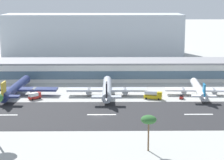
# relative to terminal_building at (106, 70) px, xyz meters

# --- Properties ---
(ground_plane) EXTENTS (1400.00, 1400.00, 0.00)m
(ground_plane) POSITION_rel_terminal_building_xyz_m (-3.43, -80.12, -5.54)
(ground_plane) COLOR #A8A8A3
(runway_strip) EXTENTS (800.00, 43.22, 0.08)m
(runway_strip) POSITION_rel_terminal_building_xyz_m (-3.43, -77.89, -5.50)
(runway_strip) COLOR #262628
(runway_strip) RESTS_ON ground_plane
(runway_centreline_dash_3) EXTENTS (12.00, 1.20, 0.01)m
(runway_centreline_dash_3) POSITION_rel_terminal_building_xyz_m (-42.77, -77.89, -5.46)
(runway_centreline_dash_3) COLOR white
(runway_centreline_dash_3) RESTS_ON runway_strip
(runway_centreline_dash_4) EXTENTS (12.00, 1.20, 0.01)m
(runway_centreline_dash_4) POSITION_rel_terminal_building_xyz_m (-2.01, -77.89, -5.46)
(runway_centreline_dash_4) COLOR white
(runway_centreline_dash_4) RESTS_ON runway_strip
(runway_centreline_dash_5) EXTENTS (12.00, 1.20, 0.01)m
(runway_centreline_dash_5) POSITION_rel_terminal_building_xyz_m (38.40, -77.89, -5.46)
(runway_centreline_dash_5) COLOR white
(runway_centreline_dash_5) RESTS_ON runway_strip
(terminal_building) EXTENTS (186.61, 25.65, 11.08)m
(terminal_building) POSITION_rel_terminal_building_xyz_m (0.00, 0.00, 0.00)
(terminal_building) COLOR silver
(terminal_building) RESTS_ON ground_plane
(distant_hotel_block) EXTENTS (144.99, 37.78, 33.34)m
(distant_hotel_block) POSITION_rel_terminal_building_xyz_m (-10.56, 106.74, 11.12)
(distant_hotel_block) COLOR #A8B2BC
(distant_hotel_block) RESTS_ON ground_plane
(airliner_gold_tail_gate_0) EXTENTS (42.05, 50.46, 10.53)m
(airliner_gold_tail_gate_0) POSITION_rel_terminal_building_xyz_m (-45.16, -42.18, -2.19)
(airliner_gold_tail_gate_0) COLOR navy
(airliner_gold_tail_gate_0) RESTS_ON ground_plane
(airliner_black_tail_gate_1) EXTENTS (39.40, 49.68, 10.37)m
(airliner_black_tail_gate_1) POSITION_rel_terminal_building_xyz_m (0.34, -43.90, -2.24)
(airliner_black_tail_gate_1) COLOR silver
(airliner_black_tail_gate_1) RESTS_ON ground_plane
(airliner_blue_tail_gate_2) EXTENTS (33.58, 43.44, 9.07)m
(airliner_blue_tail_gate_2) POSITION_rel_terminal_building_xyz_m (45.83, -43.02, -2.65)
(airliner_blue_tail_gate_2) COLOR silver
(airliner_blue_tail_gate_2) RESTS_ON ground_plane
(service_fuel_truck_0) EXTENTS (8.89, 4.78, 3.95)m
(service_fuel_truck_0) POSITION_rel_terminal_building_xyz_m (22.25, -50.79, -3.52)
(service_fuel_truck_0) COLOR gold
(service_fuel_truck_0) RESTS_ON ground_plane
(service_baggage_tug_1) EXTENTS (2.56, 3.51, 2.20)m
(service_baggage_tug_1) POSITION_rel_terminal_building_xyz_m (35.91, -50.52, -4.50)
(service_baggage_tug_1) COLOR #B2231E
(service_baggage_tug_1) RESTS_ON ground_plane
(service_box_truck_2) EXTENTS (5.98, 5.90, 3.25)m
(service_box_truck_2) POSITION_rel_terminal_building_xyz_m (-34.09, -50.43, -3.76)
(service_box_truck_2) COLOR #B2231E
(service_box_truck_2) RESTS_ON ground_plane
(palm_tree_0) EXTENTS (4.99, 4.99, 11.67)m
(palm_tree_0) POSITION_rel_terminal_building_xyz_m (13.37, -119.91, 4.55)
(palm_tree_0) COLOR brown
(palm_tree_0) RESTS_ON ground_plane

